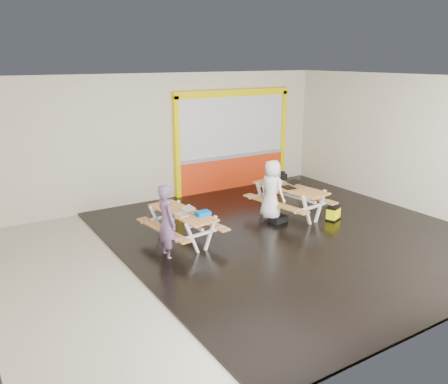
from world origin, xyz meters
TOP-DOWN VIEW (x-y plane):
  - room at (0.00, 0.00)m, footprint 10.02×8.02m
  - deck at (1.25, 0.00)m, footprint 7.50×7.98m
  - kiosk at (2.20, 3.93)m, footprint 3.88×0.16m
  - picnic_table_left at (-1.06, 0.90)m, footprint 1.44×1.95m
  - picnic_table_right at (2.01, 1.00)m, footprint 1.63×2.17m
  - person_left at (-1.65, 0.40)m, footprint 0.38×0.57m
  - person_right at (1.39, 0.95)m, footprint 0.58×0.78m
  - laptop_left at (-1.10, 0.71)m, footprint 0.36×0.33m
  - laptop_right at (1.97, 0.96)m, footprint 0.45×0.41m
  - blue_pouch at (-0.79, 0.46)m, footprint 0.29×0.21m
  - toolbox at (1.93, 1.65)m, footprint 0.37×0.20m
  - backpack at (2.41, 1.83)m, footprint 0.31×0.25m
  - dark_case at (1.46, 0.76)m, footprint 0.44×0.35m
  - fluke_bag at (2.72, 0.18)m, footprint 0.45×0.37m

SIDE VIEW (x-z plane):
  - deck at x=1.25m, z-range 0.00..0.05m
  - dark_case at x=1.46m, z-range 0.05..0.20m
  - fluke_bag at x=2.72m, z-range 0.04..0.37m
  - picnic_table_left at x=-1.06m, z-range 0.20..0.92m
  - picnic_table_right at x=2.01m, z-range 0.21..1.00m
  - backpack at x=2.41m, z-range 0.50..0.95m
  - person_left at x=-1.65m, z-range -0.01..1.54m
  - blue_pouch at x=-0.79m, z-range 0.73..0.81m
  - laptop_left at x=-1.10m, z-range 0.70..0.85m
  - person_right at x=1.39m, z-range 0.10..1.56m
  - laptop_right at x=1.97m, z-range 0.76..0.93m
  - toolbox at x=1.93m, z-range 0.77..0.98m
  - kiosk at x=2.20m, z-range -0.06..2.94m
  - room at x=0.00m, z-range -0.01..3.51m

